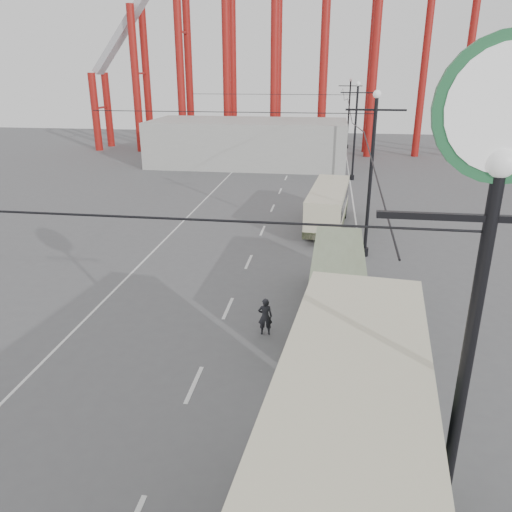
% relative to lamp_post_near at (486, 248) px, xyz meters
% --- Properties ---
extents(ground, '(160.00, 160.00, 0.00)m').
position_rel_lamp_post_near_xyz_m(ground, '(-5.60, 3.00, -7.86)').
color(ground, '#545457').
rests_on(ground, ground).
extents(road_markings, '(12.52, 120.00, 0.01)m').
position_rel_lamp_post_near_xyz_m(road_markings, '(-6.46, 22.70, -7.86)').
color(road_markings, silver).
rests_on(road_markings, ground).
extents(lamp_post_near, '(3.20, 0.44, 10.80)m').
position_rel_lamp_post_near_xyz_m(lamp_post_near, '(0.00, 0.00, 0.00)').
color(lamp_post_near, black).
rests_on(lamp_post_near, ground).
extents(lamp_post_mid, '(3.20, 0.44, 9.32)m').
position_rel_lamp_post_near_xyz_m(lamp_post_mid, '(0.00, 21.00, -3.18)').
color(lamp_post_mid, black).
rests_on(lamp_post_mid, ground).
extents(lamp_post_far, '(3.20, 0.44, 9.32)m').
position_rel_lamp_post_near_xyz_m(lamp_post_far, '(0.00, 43.00, -3.18)').
color(lamp_post_far, black).
rests_on(lamp_post_far, ground).
extents(lamp_post_distant, '(3.20, 0.44, 9.32)m').
position_rel_lamp_post_near_xyz_m(lamp_post_distant, '(0.00, 65.00, -3.18)').
color(lamp_post_distant, black).
rests_on(lamp_post_distant, ground).
extents(fairground_shed, '(22.00, 10.00, 5.00)m').
position_rel_lamp_post_near_xyz_m(fairground_shed, '(-11.60, 50.00, -5.36)').
color(fairground_shed, '#ACABA6').
rests_on(fairground_shed, ground).
extents(single_decker_green, '(2.37, 9.78, 2.76)m').
position_rel_lamp_post_near_xyz_m(single_decker_green, '(-1.72, 12.60, -6.31)').
color(single_decker_green, '#6C7C5B').
rests_on(single_decker_green, ground).
extents(single_decker_cream, '(3.02, 9.19, 2.81)m').
position_rel_lamp_post_near_xyz_m(single_decker_cream, '(-2.24, 26.46, -6.28)').
color(single_decker_cream, beige).
rests_on(single_decker_cream, ground).
extents(pedestrian, '(0.63, 0.45, 1.61)m').
position_rel_lamp_post_near_xyz_m(pedestrian, '(-4.60, 10.90, -7.06)').
color(pedestrian, black).
rests_on(pedestrian, ground).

